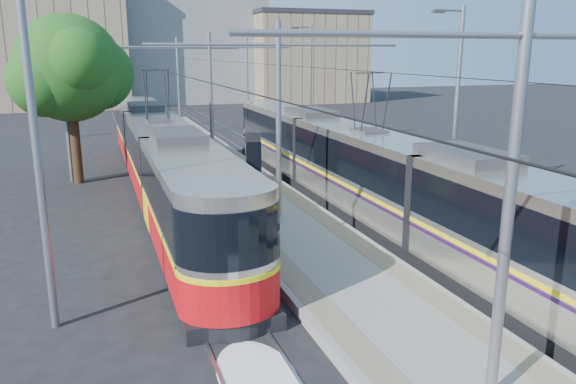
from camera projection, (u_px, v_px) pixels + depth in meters
name	position (u px, v px, depth m)	size (l,w,h in m)	color
ground	(381.00, 315.00, 13.72)	(160.00, 160.00, 0.00)	black
platform	(225.00, 172.00, 29.26)	(4.00, 50.00, 0.30)	gray
tactile_strip_left	(197.00, 171.00, 28.76)	(0.70, 50.00, 0.01)	gray
tactile_strip_right	(252.00, 168.00, 29.68)	(0.70, 50.00, 0.01)	gray
rails	(225.00, 175.00, 29.29)	(8.71, 70.00, 0.03)	gray
tram_left	(160.00, 157.00, 24.99)	(2.43, 28.36, 5.50)	black
tram_right	(367.00, 169.00, 21.71)	(2.43, 30.02, 5.50)	black
catenary	(236.00, 91.00, 25.59)	(9.20, 70.00, 7.00)	gray
street_lamps	(207.00, 89.00, 31.94)	(15.18, 38.22, 8.00)	gray
shelter	(253.00, 156.00, 25.83)	(0.90, 1.23, 2.46)	black
tree	(76.00, 70.00, 26.57)	(5.52, 5.10, 8.01)	#382314
building_left	(52.00, 39.00, 63.65)	(16.32, 12.24, 15.24)	gray
building_centre	(187.00, 36.00, 72.26)	(18.36, 14.28, 16.46)	gray
building_right	(305.00, 57.00, 71.87)	(14.28, 10.20, 11.18)	gray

